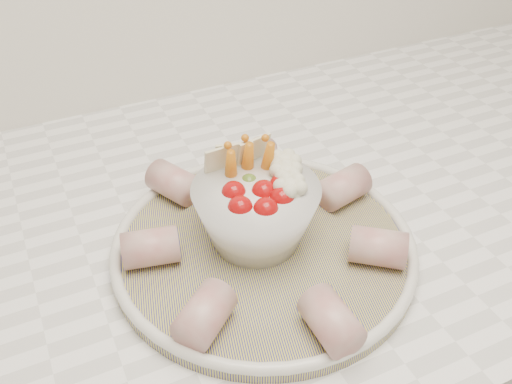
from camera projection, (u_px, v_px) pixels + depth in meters
name	position (u px, v px, depth m)	size (l,w,h in m)	color
kitchen_counter	(326.00, 384.00, 1.01)	(2.04, 0.62, 0.92)	#C5B798
serving_platter	(264.00, 246.00, 0.61)	(0.38, 0.38, 0.02)	navy
veggie_bowl	(257.00, 209.00, 0.59)	(0.13, 0.13, 0.10)	white
cured_meat_rolls	(263.00, 230.00, 0.59)	(0.29, 0.31, 0.04)	#AA4F4D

